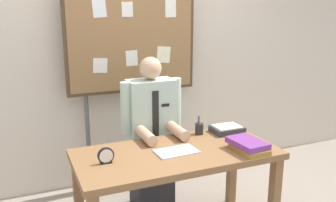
{
  "coord_description": "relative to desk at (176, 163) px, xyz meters",
  "views": [
    {
      "loc": [
        -1.06,
        -2.34,
        1.79
      ],
      "look_at": [
        0.0,
        0.16,
        1.09
      ],
      "focal_mm": 39.17,
      "sensor_mm": 36.0,
      "label": 1
    }
  ],
  "objects": [
    {
      "name": "open_notebook",
      "position": [
        -0.01,
        -0.02,
        0.1
      ],
      "size": [
        0.32,
        0.2,
        0.01
      ],
      "primitive_type": "cube",
      "rotation": [
        0.0,
        0.0,
        0.04
      ],
      "color": "white",
      "rests_on": "desk"
    },
    {
      "name": "bulletin_board",
      "position": [
        0.0,
        1.04,
        0.86
      ],
      "size": [
        1.28,
        0.09,
        2.08
      ],
      "color": "#4C3823",
      "rests_on": "ground_plane"
    },
    {
      "name": "pen_holder",
      "position": [
        0.33,
        0.27,
        0.15
      ],
      "size": [
        0.07,
        0.07,
        0.16
      ],
      "color": "#262626",
      "rests_on": "desk"
    },
    {
      "name": "book_stack",
      "position": [
        0.5,
        -0.21,
        0.14
      ],
      "size": [
        0.22,
        0.31,
        0.08
      ],
      "color": "olive",
      "rests_on": "desk"
    },
    {
      "name": "person",
      "position": [
        0.0,
        0.54,
        -0.0
      ],
      "size": [
        0.55,
        0.56,
        1.39
      ],
      "color": "#2D2D33",
      "rests_on": "ground_plane"
    },
    {
      "name": "back_wall",
      "position": [
        0.0,
        1.25,
        0.71
      ],
      "size": [
        6.4,
        0.08,
        2.7
      ],
      "primitive_type": "cube",
      "color": "beige",
      "rests_on": "ground_plane"
    },
    {
      "name": "desk_clock",
      "position": [
        -0.54,
        -0.01,
        0.15
      ],
      "size": [
        0.12,
        0.04,
        0.12
      ],
      "color": "black",
      "rests_on": "desk"
    },
    {
      "name": "desk",
      "position": [
        0.0,
        0.0,
        0.0
      ],
      "size": [
        1.52,
        0.72,
        0.74
      ],
      "color": "brown",
      "rests_on": "ground_plane"
    },
    {
      "name": "paper_tray",
      "position": [
        0.58,
        0.22,
        0.13
      ],
      "size": [
        0.26,
        0.2,
        0.06
      ],
      "color": "#333338",
      "rests_on": "desk"
    }
  ]
}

